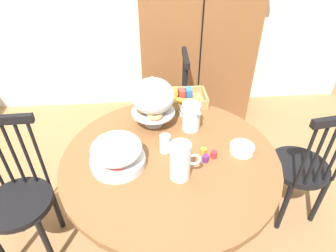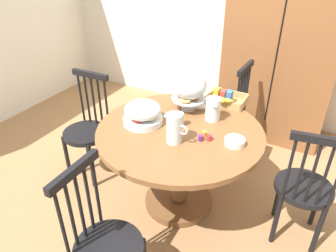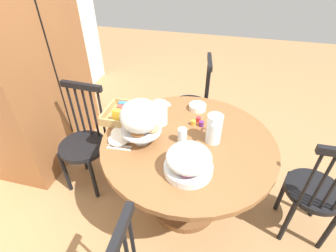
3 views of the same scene
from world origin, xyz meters
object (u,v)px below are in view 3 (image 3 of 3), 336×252
(windsor_chair_facing_door, at_px, (84,144))
(orange_juice_pitcher, at_px, (160,114))
(wooden_armoire, at_px, (26,65))
(pastry_stand_with_dome, at_px, (140,118))
(drinking_glass, at_px, (182,136))
(china_plate_large, at_px, (126,133))
(dining_table, at_px, (187,161))
(windsor_chair_by_cabinet, at_px, (192,106))
(cereal_basket, at_px, (123,113))
(cereal_bowl, at_px, (198,107))
(windsor_chair_near_window, at_px, (315,193))
(china_plate_small, at_px, (119,139))
(milk_pitcher, at_px, (214,130))
(fruit_platter_covered, at_px, (189,161))

(windsor_chair_facing_door, bearing_deg, orange_juice_pitcher, -82.42)
(wooden_armoire, distance_m, orange_juice_pitcher, 1.33)
(pastry_stand_with_dome, distance_m, drinking_glass, 0.32)
(china_plate_large, bearing_deg, orange_juice_pitcher, -46.92)
(wooden_armoire, xyz_separation_m, windsor_chair_facing_door, (-0.32, -0.63, -0.53))
(dining_table, xyz_separation_m, drinking_glass, (-0.03, 0.04, 0.26))
(windsor_chair_by_cabinet, distance_m, cereal_basket, 0.94)
(windsor_chair_facing_door, relative_size, china_plate_large, 4.43)
(orange_juice_pitcher, relative_size, cereal_basket, 0.58)
(windsor_chair_by_cabinet, height_order, orange_juice_pitcher, windsor_chair_by_cabinet)
(dining_table, relative_size, windsor_chair_facing_door, 1.27)
(cereal_bowl, bearing_deg, pastry_stand_with_dome, 147.44)
(windsor_chair_by_cabinet, relative_size, windsor_chair_facing_door, 1.00)
(pastry_stand_with_dome, xyz_separation_m, cereal_bowl, (0.50, -0.32, -0.17))
(china_plate_large, relative_size, drinking_glass, 2.00)
(windsor_chair_facing_door, bearing_deg, windsor_chair_near_window, -92.35)
(china_plate_small, bearing_deg, dining_table, -75.19)
(windsor_chair_near_window, relative_size, milk_pitcher, 4.53)
(wooden_armoire, height_order, cereal_basket, wooden_armoire)
(fruit_platter_covered, distance_m, orange_juice_pitcher, 0.54)
(windsor_chair_by_cabinet, bearing_deg, cereal_bowl, -167.42)
(wooden_armoire, distance_m, windsor_chair_near_window, 2.56)
(wooden_armoire, height_order, windsor_chair_facing_door, wooden_armoire)
(windsor_chair_by_cabinet, height_order, china_plate_small, windsor_chair_by_cabinet)
(orange_juice_pitcher, bearing_deg, windsor_chair_near_window, -97.96)
(dining_table, xyz_separation_m, china_plate_small, (-0.13, 0.47, 0.22))
(pastry_stand_with_dome, xyz_separation_m, china_plate_large, (0.04, 0.14, -0.19))
(dining_table, bearing_deg, windsor_chair_by_cabinet, 6.99)
(windsor_chair_near_window, height_order, windsor_chair_by_cabinet, same)
(windsor_chair_facing_door, xyz_separation_m, china_plate_small, (-0.19, -0.44, 0.30))
(china_plate_large, bearing_deg, pastry_stand_with_dome, -107.59)
(cereal_bowl, bearing_deg, drinking_glass, 174.69)
(cereal_basket, bearing_deg, windsor_chair_near_window, -96.13)
(dining_table, relative_size, windsor_chair_near_window, 1.27)
(windsor_chair_facing_door, xyz_separation_m, fruit_platter_covered, (-0.35, -0.97, 0.37))
(dining_table, xyz_separation_m, milk_pitcher, (0.04, -0.17, 0.30))
(milk_pitcher, height_order, china_plate_large, milk_pitcher)
(dining_table, distance_m, windsor_chair_near_window, 0.92)
(dining_table, relative_size, milk_pitcher, 5.75)
(milk_pitcher, bearing_deg, drinking_glass, 106.77)
(wooden_armoire, bearing_deg, windsor_chair_facing_door, -117.07)
(windsor_chair_by_cabinet, xyz_separation_m, milk_pitcher, (-0.88, -0.28, 0.39))
(windsor_chair_by_cabinet, xyz_separation_m, cereal_basket, (-0.76, 0.44, 0.33))
(china_plate_large, distance_m, china_plate_small, 0.09)
(cereal_basket, height_order, drinking_glass, cereal_basket)
(fruit_platter_covered, bearing_deg, wooden_armoire, 67.03)
(fruit_platter_covered, bearing_deg, windsor_chair_facing_door, 69.84)
(fruit_platter_covered, relative_size, cereal_basket, 0.95)
(fruit_platter_covered, xyz_separation_m, cereal_basket, (0.44, 0.60, -0.04))
(pastry_stand_with_dome, bearing_deg, wooden_armoire, 69.10)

